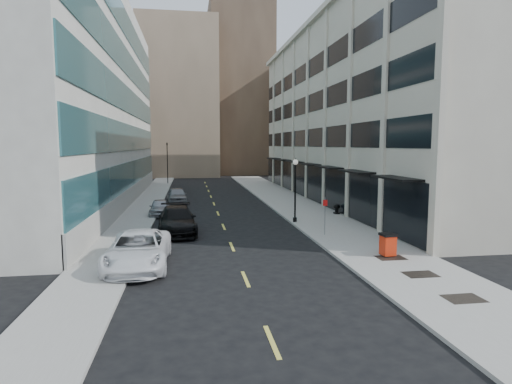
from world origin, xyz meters
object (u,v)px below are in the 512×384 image
object	(u,v)px
trash_bin	(388,244)
lamppost	(295,184)
car_silver_sedan	(160,207)
sign_post	(325,211)
urn_planter	(337,208)
car_grey_sedan	(177,195)
car_black_pickup	(177,220)
traffic_signal	(167,145)
car_white_van	(138,250)

from	to	relation	value
trash_bin	lamppost	bearing A→B (deg)	97.81
car_silver_sedan	trash_bin	world-z (taller)	car_silver_sedan
trash_bin	sign_post	bearing A→B (deg)	100.99
car_silver_sedan	urn_planter	xyz separation A→B (m)	(14.40, -2.25, -0.04)
trash_bin	car_grey_sedan	bearing A→B (deg)	111.27
lamppost	urn_planter	xyz separation A→B (m)	(4.30, 3.05, -2.27)
car_black_pickup	traffic_signal	bearing A→B (deg)	90.22
car_black_pickup	urn_planter	distance (m)	13.81
traffic_signal	lamppost	size ratio (longest dim) A/B	1.48
traffic_signal	lamppost	world-z (taller)	traffic_signal
car_white_van	car_black_pickup	size ratio (longest dim) A/B	1.03
trash_bin	urn_planter	xyz separation A→B (m)	(1.99, 13.27, -0.14)
car_white_van	car_grey_sedan	bearing A→B (deg)	87.68
car_white_van	sign_post	bearing A→B (deg)	25.91
traffic_signal	car_silver_sedan	size ratio (longest dim) A/B	1.77
urn_planter	lamppost	bearing A→B (deg)	-144.62
trash_bin	urn_planter	bearing A→B (deg)	76.55
car_grey_sedan	sign_post	distance (m)	19.87
sign_post	urn_planter	distance (m)	8.63
car_white_van	urn_planter	distance (m)	19.33
traffic_signal	car_black_pickup	xyz separation A→B (m)	(2.30, -35.72, -4.86)
lamppost	sign_post	bearing A→B (deg)	-81.06
car_black_pickup	trash_bin	size ratio (longest dim) A/B	5.08
car_black_pickup	car_grey_sedan	size ratio (longest dim) A/B	1.28
car_white_van	trash_bin	world-z (taller)	car_white_van
car_silver_sedan	car_grey_sedan	bearing A→B (deg)	80.38
car_white_van	trash_bin	bearing A→B (deg)	-1.02
traffic_signal	car_silver_sedan	distance (m)	28.75
car_white_van	car_silver_sedan	world-z (taller)	car_white_van
traffic_signal	sign_post	size ratio (longest dim) A/B	2.93
sign_post	urn_planter	size ratio (longest dim) A/B	2.98
car_black_pickup	car_silver_sedan	distance (m)	7.60
car_black_pickup	car_grey_sedan	world-z (taller)	car_black_pickup
traffic_signal	lamppost	bearing A→B (deg)	-72.18
car_black_pickup	car_silver_sedan	size ratio (longest dim) A/B	1.51
lamppost	urn_planter	world-z (taller)	lamppost
car_black_pickup	sign_post	distance (m)	9.64
car_grey_sedan	lamppost	bearing A→B (deg)	-60.16
lamppost	car_black_pickup	bearing A→B (deg)	-165.96
car_black_pickup	urn_planter	bearing A→B (deg)	18.56
car_silver_sedan	traffic_signal	bearing A→B (deg)	91.04
car_white_van	traffic_signal	bearing A→B (deg)	91.63
sign_post	urn_planter	xyz separation A→B (m)	(3.55, 7.80, -1.05)
traffic_signal	lamppost	distance (m)	35.40
lamppost	sign_post	xyz separation A→B (m)	(0.75, -4.74, -1.22)
car_grey_sedan	lamppost	size ratio (longest dim) A/B	0.99
sign_post	lamppost	bearing A→B (deg)	114.96
traffic_signal	car_grey_sedan	distance (m)	21.65
trash_bin	sign_post	xyz separation A→B (m)	(-1.56, 5.48, 0.91)
traffic_signal	car_black_pickup	distance (m)	36.12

